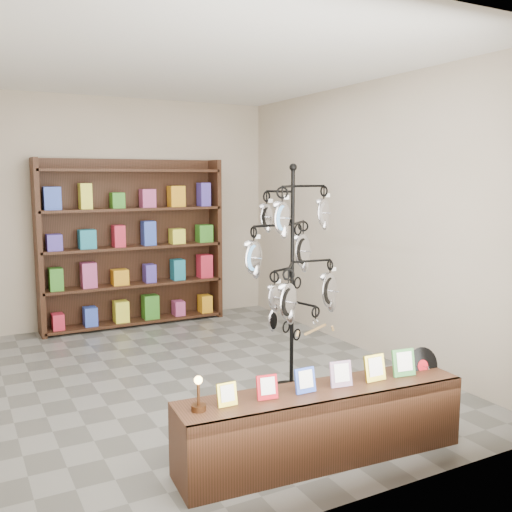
{
  "coord_description": "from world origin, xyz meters",
  "views": [
    {
      "loc": [
        -2.08,
        -5.08,
        1.96
      ],
      "look_at": [
        0.09,
        -1.0,
        1.32
      ],
      "focal_mm": 40.0,
      "sensor_mm": 36.0,
      "label": 1
    }
  ],
  "objects": [
    {
      "name": "ground",
      "position": [
        0.0,
        0.0,
        0.0
      ],
      "size": [
        5.0,
        5.0,
        0.0
      ],
      "primitive_type": "plane",
      "color": "slate",
      "rests_on": "ground"
    },
    {
      "name": "room_envelope",
      "position": [
        0.0,
        0.0,
        1.85
      ],
      "size": [
        5.0,
        5.0,
        5.0
      ],
      "color": "#BBAA97",
      "rests_on": "ground"
    },
    {
      "name": "display_tree",
      "position": [
        0.58,
        -0.78,
        1.2
      ],
      "size": [
        1.15,
        1.15,
        2.08
      ],
      "rotation": [
        0.0,
        0.0,
        0.42
      ],
      "color": "black",
      "rests_on": "ground"
    },
    {
      "name": "front_shelf",
      "position": [
        0.1,
        -1.97,
        0.26
      ],
      "size": [
        2.11,
        0.58,
        0.74
      ],
      "rotation": [
        0.0,
        0.0,
        -0.08
      ],
      "color": "black",
      "rests_on": "ground"
    },
    {
      "name": "back_shelving",
      "position": [
        0.0,
        2.3,
        1.03
      ],
      "size": [
        2.42,
        0.36,
        2.2
      ],
      "color": "black",
      "rests_on": "ground"
    }
  ]
}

